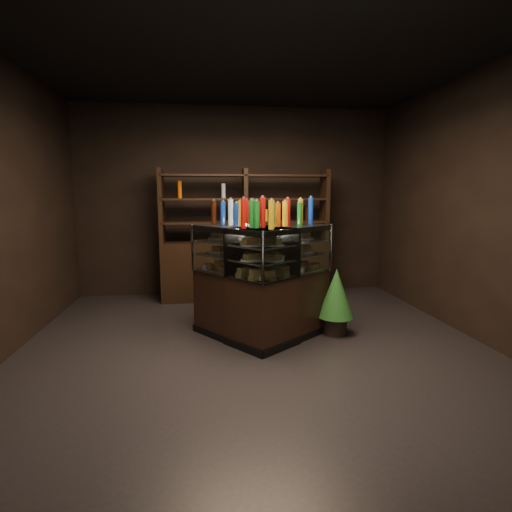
{
  "coord_description": "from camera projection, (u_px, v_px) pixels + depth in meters",
  "views": [
    {
      "loc": [
        -0.53,
        -4.04,
        1.63
      ],
      "look_at": [
        0.03,
        0.19,
        0.96
      ],
      "focal_mm": 28.0,
      "sensor_mm": 36.0,
      "label": 1
    }
  ],
  "objects": [
    {
      "name": "display_case",
      "position": [
        262.0,
        300.0,
        4.52
      ],
      "size": [
        1.63,
        1.3,
        1.29
      ],
      "rotation": [
        0.0,
        0.0,
        -0.13
      ],
      "color": "black",
      "rests_on": "ground"
    },
    {
      "name": "potted_conifer",
      "position": [
        336.0,
        292.0,
        4.63
      ],
      "size": [
        0.41,
        0.41,
        0.88
      ],
      "rotation": [
        0.0,
        0.0,
        -0.35
      ],
      "color": "black",
      "rests_on": "ground"
    },
    {
      "name": "ground",
      "position": [
        255.0,
        347.0,
        4.28
      ],
      "size": [
        5.0,
        5.0,
        0.0
      ],
      "primitive_type": "plane",
      "color": "black",
      "rests_on": "ground"
    },
    {
      "name": "bottles_top",
      "position": [
        262.0,
        213.0,
        4.37
      ],
      "size": [
        1.12,
        0.83,
        0.3
      ],
      "color": "silver",
      "rests_on": "display_case"
    },
    {
      "name": "back_shelving",
      "position": [
        245.0,
        261.0,
        6.21
      ],
      "size": [
        2.56,
        0.43,
        2.0
      ],
      "rotation": [
        0.0,
        0.0,
        -0.01
      ],
      "color": "black",
      "rests_on": "ground"
    },
    {
      "name": "food_display",
      "position": [
        262.0,
        252.0,
        4.43
      ],
      "size": [
        1.29,
        0.97,
        0.4
      ],
      "color": "#C99148",
      "rests_on": "display_case"
    },
    {
      "name": "room_shell",
      "position": [
        255.0,
        162.0,
        3.98
      ],
      "size": [
        5.02,
        5.02,
        3.01
      ],
      "color": "black",
      "rests_on": "ground"
    }
  ]
}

